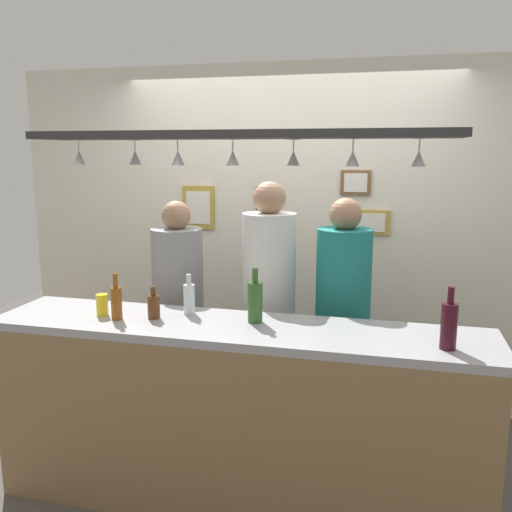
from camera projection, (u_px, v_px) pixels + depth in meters
ground_plane at (252, 466)px, 3.44m from camera, size 8.00×8.00×0.00m
back_wall at (287, 236)px, 4.24m from camera, size 4.40×0.06×2.60m
bar_counter at (228, 397)px, 2.82m from camera, size 2.70×0.55×1.04m
overhead_glass_rack at (237, 135)px, 2.77m from camera, size 2.20×0.36×0.04m
hanging_wineglass_far_left at (79, 157)px, 2.97m from camera, size 0.07×0.07×0.13m
hanging_wineglass_left at (135, 157)px, 2.95m from camera, size 0.07×0.07×0.13m
hanging_wineglass_center_left at (178, 157)px, 2.81m from camera, size 0.07×0.07×0.13m
hanging_wineglass_center at (233, 157)px, 2.76m from camera, size 0.07×0.07×0.13m
hanging_wineglass_center_right at (293, 157)px, 2.78m from camera, size 0.07×0.07×0.13m
hanging_wineglass_right at (353, 157)px, 2.63m from camera, size 0.07×0.07×0.13m
hanging_wineglass_far_right at (419, 158)px, 2.57m from camera, size 0.07×0.07×0.13m
person_left_grey_shirt at (178, 298)px, 3.67m from camera, size 0.34×0.34×1.64m
person_middle_white_patterned_shirt at (269, 291)px, 3.50m from camera, size 0.34×0.34×1.77m
person_right_teal_shirt at (343, 305)px, 3.40m from camera, size 0.34×0.34×1.68m
bottle_soda_clear at (189, 298)px, 3.10m from camera, size 0.06×0.06×0.23m
bottle_beer_brown_stubby at (154, 306)px, 3.01m from camera, size 0.07×0.07×0.18m
bottle_champagne_green at (255, 301)px, 2.94m from camera, size 0.08×0.08×0.30m
bottle_wine_dark_red at (449, 325)px, 2.54m from camera, size 0.08×0.08×0.30m
bottle_beer_amber_tall at (116, 302)px, 2.99m from camera, size 0.06×0.06×0.26m
drink_can at (102, 305)px, 3.07m from camera, size 0.07×0.07×0.12m
picture_frame_caricature at (198, 208)px, 4.33m from camera, size 0.26×0.02×0.34m
picture_frame_crest at (267, 204)px, 4.19m from camera, size 0.18×0.02×0.26m
picture_frame_lower_pair at (369, 222)px, 4.03m from camera, size 0.30×0.02×0.18m
picture_frame_upper_small at (356, 183)px, 4.00m from camera, size 0.22×0.02×0.18m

